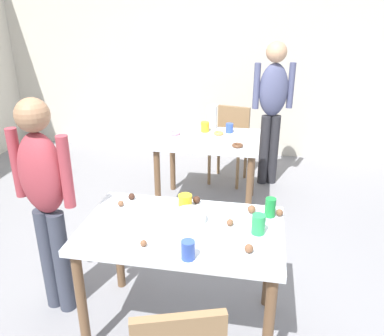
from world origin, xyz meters
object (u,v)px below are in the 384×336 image
(person_girl_near, at_px, (45,193))
(mixing_bowl, at_px, (190,217))
(dining_table_far, at_px, (208,149))
(pitcher_far, at_px, (212,117))
(person_adult_far, at_px, (273,101))
(chair_far_table, at_px, (230,140))
(soda_can, at_px, (270,207))
(dining_table_near, at_px, (182,242))

(person_girl_near, relative_size, mixing_bowl, 7.74)
(dining_table_far, distance_m, mixing_bowl, 1.64)
(pitcher_far, bearing_deg, dining_table_far, -88.32)
(person_girl_near, distance_m, person_adult_far, 2.76)
(mixing_bowl, bearing_deg, person_adult_far, 78.37)
(dining_table_far, bearing_deg, person_girl_near, -115.04)
(person_adult_far, bearing_deg, chair_far_table, 176.03)
(chair_far_table, relative_size, soda_can, 7.13)
(person_girl_near, bearing_deg, dining_table_far, 64.96)
(person_girl_near, relative_size, soda_can, 12.15)
(dining_table_near, distance_m, chair_far_table, 2.44)
(dining_table_near, bearing_deg, soda_can, 23.83)
(dining_table_near, xyz_separation_m, chair_far_table, (0.07, 2.43, -0.15))
(chair_far_table, height_order, mixing_bowl, chair_far_table)
(dining_table_near, xyz_separation_m, mixing_bowl, (0.04, 0.07, 0.14))
(dining_table_far, bearing_deg, soda_can, -67.65)
(chair_far_table, relative_size, person_girl_near, 0.59)
(person_adult_far, distance_m, soda_can, 2.18)
(dining_table_far, xyz_separation_m, chair_far_table, (0.16, 0.74, -0.14))
(pitcher_far, bearing_deg, mixing_bowl, -85.90)
(person_girl_near, distance_m, soda_can, 1.40)
(person_adult_far, height_order, soda_can, person_adult_far)
(dining_table_far, height_order, mixing_bowl, mixing_bowl)
(mixing_bowl, bearing_deg, person_girl_near, -177.00)
(person_girl_near, xyz_separation_m, pitcher_far, (0.77, 2.00, -0.01))
(mixing_bowl, bearing_deg, pitcher_far, 94.10)
(dining_table_far, relative_size, pitcher_far, 4.09)
(soda_can, height_order, pitcher_far, pitcher_far)
(dining_table_near, xyz_separation_m, soda_can, (0.51, 0.23, 0.17))
(dining_table_far, xyz_separation_m, soda_can, (0.61, -1.47, 0.18))
(dining_table_near, bearing_deg, pitcher_far, 92.94)
(soda_can, bearing_deg, chair_far_table, 101.38)
(mixing_bowl, height_order, soda_can, soda_can)
(soda_can, relative_size, pitcher_far, 0.50)
(dining_table_far, bearing_deg, dining_table_near, -86.81)
(person_adult_far, distance_m, mixing_bowl, 2.39)
(chair_far_table, distance_m, person_adult_far, 0.66)
(dining_table_far, height_order, person_girl_near, person_girl_near)
(dining_table_far, distance_m, chair_far_table, 0.77)
(mixing_bowl, height_order, pitcher_far, pitcher_far)
(mixing_bowl, xyz_separation_m, pitcher_far, (-0.14, 1.95, 0.09))
(dining_table_far, relative_size, person_adult_far, 0.62)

